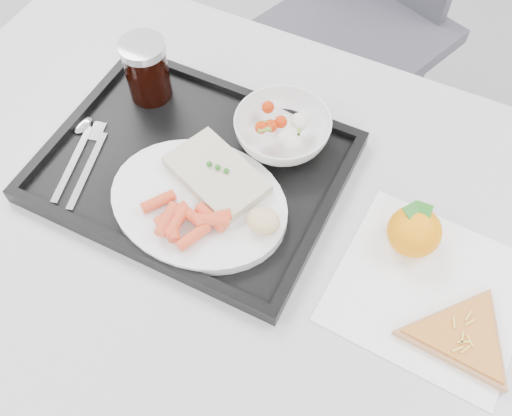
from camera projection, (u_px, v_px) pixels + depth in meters
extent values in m
cube|color=silver|center=(242.00, 221.00, 0.87)|extent=(1.20, 0.80, 0.03)
cylinder|color=#47474C|center=(120.00, 116.00, 1.48)|extent=(0.04, 0.04, 0.72)
cube|color=#393840|center=(356.00, 34.00, 1.51)|extent=(0.54, 0.54, 0.04)
cylinder|color=#47474C|center=(264.00, 116.00, 1.67)|extent=(0.03, 0.03, 0.43)
cylinder|color=#47474C|center=(380.00, 160.00, 1.58)|extent=(0.03, 0.03, 0.43)
cylinder|color=#47474C|center=(313.00, 41.00, 1.84)|extent=(0.03, 0.03, 0.43)
cylinder|color=#47474C|center=(420.00, 76.00, 1.76)|extent=(0.03, 0.03, 0.43)
cube|color=black|center=(193.00, 169.00, 0.89)|extent=(0.45, 0.35, 0.01)
cube|color=black|center=(242.00, 93.00, 0.96)|extent=(0.45, 0.02, 0.01)
cube|color=black|center=(133.00, 249.00, 0.80)|extent=(0.45, 0.02, 0.01)
cube|color=black|center=(322.00, 216.00, 0.83)|extent=(0.02, 0.32, 0.01)
cube|color=black|center=(78.00, 116.00, 0.93)|extent=(0.02, 0.32, 0.01)
cylinder|color=white|center=(199.00, 203.00, 0.84)|extent=(0.27, 0.27, 0.02)
cube|color=beige|center=(217.00, 175.00, 0.84)|extent=(0.17, 0.14, 0.02)
sphere|color=#236B1C|center=(209.00, 164.00, 0.84)|extent=(0.01, 0.01, 0.01)
sphere|color=#236B1C|center=(218.00, 167.00, 0.84)|extent=(0.01, 0.01, 0.01)
sphere|color=#236B1C|center=(226.00, 171.00, 0.83)|extent=(0.01, 0.01, 0.01)
ellipsoid|color=#DCC279|center=(263.00, 221.00, 0.79)|extent=(0.05, 0.05, 0.03)
imported|color=white|center=(282.00, 130.00, 0.89)|extent=(0.15, 0.15, 0.05)
cylinder|color=black|center=(147.00, 72.00, 0.93)|extent=(0.07, 0.07, 0.10)
cylinder|color=#A5A8AD|center=(142.00, 47.00, 0.88)|extent=(0.07, 0.07, 0.01)
cube|color=silver|center=(73.00, 164.00, 0.89)|extent=(0.05, 0.15, 0.00)
ellipsoid|color=silver|center=(83.00, 125.00, 0.93)|extent=(0.03, 0.04, 0.01)
cube|color=silver|center=(88.00, 170.00, 0.88)|extent=(0.05, 0.15, 0.00)
cube|color=silver|center=(97.00, 131.00, 0.92)|extent=(0.03, 0.04, 0.00)
cube|color=white|center=(429.00, 290.00, 0.79)|extent=(0.26, 0.25, 0.00)
ellipsoid|color=#DE5400|center=(414.00, 231.00, 0.80)|extent=(0.10, 0.10, 0.07)
cube|color=#236B1C|center=(419.00, 220.00, 0.77)|extent=(0.03, 0.05, 0.02)
cube|color=#236B1C|center=(419.00, 220.00, 0.77)|extent=(0.06, 0.05, 0.02)
cylinder|color=tan|center=(462.00, 337.00, 0.74)|extent=(0.24, 0.24, 0.01)
cylinder|color=#B42606|center=(464.00, 335.00, 0.74)|extent=(0.21, 0.21, 0.00)
cube|color=#EABC47|center=(463.00, 342.00, 0.73)|extent=(0.02, 0.01, 0.00)
cube|color=#EABC47|center=(468.00, 316.00, 0.75)|extent=(0.01, 0.02, 0.00)
cube|color=#EABC47|center=(458.00, 349.00, 0.72)|extent=(0.01, 0.01, 0.00)
cube|color=#EABC47|center=(462.00, 338.00, 0.73)|extent=(0.01, 0.02, 0.00)
cube|color=#EABC47|center=(470.00, 341.00, 0.73)|extent=(0.01, 0.01, 0.00)
cube|color=#EABC47|center=(465.00, 349.00, 0.72)|extent=(0.01, 0.02, 0.00)
cube|color=#EABC47|center=(454.00, 323.00, 0.74)|extent=(0.01, 0.02, 0.00)
cube|color=#EABC47|center=(470.00, 322.00, 0.74)|extent=(0.01, 0.01, 0.00)
cylinder|color=#E84C28|center=(173.00, 225.00, 0.80)|extent=(0.04, 0.05, 0.02)
cylinder|color=#E84C28|center=(171.00, 215.00, 0.80)|extent=(0.04, 0.05, 0.02)
cylinder|color=#E84C28|center=(211.00, 218.00, 0.80)|extent=(0.05, 0.03, 0.02)
cylinder|color=#E84C28|center=(177.00, 222.00, 0.79)|extent=(0.02, 0.05, 0.02)
cylinder|color=#E84C28|center=(212.00, 220.00, 0.79)|extent=(0.05, 0.03, 0.02)
cylinder|color=#E84C28|center=(158.00, 202.00, 0.82)|extent=(0.04, 0.05, 0.02)
cylinder|color=#E84C28|center=(213.00, 218.00, 0.79)|extent=(0.05, 0.05, 0.02)
cylinder|color=#E84C28|center=(193.00, 236.00, 0.79)|extent=(0.04, 0.05, 0.02)
cylinder|color=#E84C28|center=(192.00, 216.00, 0.80)|extent=(0.05, 0.02, 0.02)
cylinder|color=#E84C28|center=(167.00, 219.00, 0.79)|extent=(0.02, 0.05, 0.02)
sphere|color=#C02B06|center=(268.00, 107.00, 0.90)|extent=(0.02, 0.02, 0.02)
sphere|color=#C02B06|center=(281.00, 122.00, 0.89)|extent=(0.02, 0.02, 0.02)
sphere|color=#C02B06|center=(261.00, 127.00, 0.88)|extent=(0.02, 0.02, 0.02)
sphere|color=#C02B06|center=(271.00, 126.00, 0.88)|extent=(0.02, 0.02, 0.02)
ellipsoid|color=silver|center=(287.00, 138.00, 0.87)|extent=(0.03, 0.03, 0.02)
ellipsoid|color=silver|center=(300.00, 121.00, 0.89)|extent=(0.03, 0.03, 0.02)
ellipsoid|color=silver|center=(290.00, 136.00, 0.88)|extent=(0.03, 0.03, 0.02)
ellipsoid|color=silver|center=(293.00, 143.00, 0.87)|extent=(0.03, 0.03, 0.02)
cube|color=olive|center=(264.00, 126.00, 0.88)|extent=(0.03, 0.03, 0.00)
cube|color=olive|center=(291.00, 136.00, 0.87)|extent=(0.02, 0.02, 0.00)
cube|color=olive|center=(293.00, 133.00, 0.87)|extent=(0.02, 0.02, 0.00)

